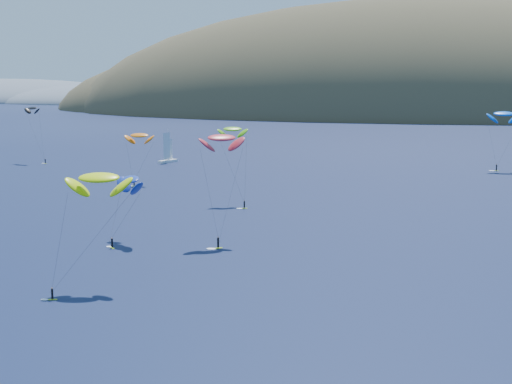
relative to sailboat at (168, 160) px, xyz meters
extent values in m
ellipsoid|color=#3D3526|center=(89.26, 369.68, -13.56)|extent=(600.00, 300.00, 210.00)
ellipsoid|color=#3D3526|center=(-70.74, 399.68, -8.16)|extent=(340.00, 240.00, 120.00)
ellipsoid|color=slate|center=(-410.74, 569.68, -4.56)|extent=(400.00, 240.00, 60.00)
ellipsoid|color=slate|center=(-270.74, 529.68, -3.60)|extent=(240.00, 180.00, 44.00)
cube|color=white|center=(0.00, -0.02, -0.58)|extent=(5.14, 8.33, 0.98)
cylinder|color=white|center=(0.00, 0.53, 5.10)|extent=(0.15, 0.15, 11.38)
cube|color=#A4D117|center=(8.71, -53.84, -0.92)|extent=(1.43, 0.52, 0.08)
cylinder|color=black|center=(8.71, -53.84, -0.04)|extent=(0.33, 0.33, 1.50)
sphere|color=#8C6047|center=(8.71, -53.84, 0.83)|extent=(0.25, 0.25, 0.25)
ellipsoid|color=orange|center=(8.55, -48.54, 12.65)|extent=(8.28, 4.35, 4.47)
cube|color=#A4D117|center=(35.47, -151.21, -0.93)|extent=(1.32, 0.66, 0.07)
cylinder|color=black|center=(35.47, -151.21, -0.13)|extent=(0.30, 0.30, 1.36)
sphere|color=#8C6047|center=(35.47, -151.21, 0.66)|extent=(0.23, 0.23, 0.23)
ellipsoid|color=#D1F209|center=(38.72, -142.07, 14.66)|extent=(9.82, 6.23, 5.07)
cube|color=#A4D117|center=(45.94, -80.16, -0.92)|extent=(1.50, 0.89, 0.08)
cylinder|color=black|center=(45.94, -80.16, -0.02)|extent=(0.34, 0.34, 1.54)
sphere|color=#8C6047|center=(45.94, -80.16, 0.88)|extent=(0.26, 0.26, 0.26)
ellipsoid|color=#61C413|center=(41.21, -71.83, 16.61)|extent=(7.53, 5.37, 3.82)
cube|color=#A4D117|center=(110.24, 0.36, -0.92)|extent=(1.67, 0.63, 0.09)
cylinder|color=black|center=(110.24, 0.36, 0.11)|extent=(0.38, 0.38, 1.75)
sphere|color=#8C6047|center=(110.24, 0.36, 1.12)|extent=(0.29, 0.29, 0.29)
ellipsoid|color=blue|center=(111.97, 3.27, 17.15)|extent=(10.47, 5.62, 5.62)
cube|color=#A4D117|center=(49.96, -118.30, -0.92)|extent=(1.56, 1.23, 0.09)
cylinder|color=black|center=(49.96, -118.30, 0.06)|extent=(0.37, 0.37, 1.68)
sphere|color=#8C6047|center=(49.96, -118.30, 1.04)|extent=(0.28, 0.28, 0.28)
ellipsoid|color=red|center=(48.86, -111.08, 17.99)|extent=(8.95, 7.65, 4.57)
cube|color=#A4D117|center=(31.59, -122.01, -0.92)|extent=(1.28, 1.30, 0.08)
cylinder|color=black|center=(31.59, -122.01, -0.04)|extent=(0.33, 0.33, 1.51)
sphere|color=#8C6047|center=(31.59, -122.01, 0.84)|extent=(0.25, 0.25, 0.25)
ellipsoid|color=#17309C|center=(32.38, -114.87, 10.35)|extent=(8.93, 8.98, 4.82)
cube|color=#A4D117|center=(-40.39, -12.31, -0.93)|extent=(1.38, 0.79, 0.07)
cylinder|color=black|center=(-40.39, -12.31, -0.09)|extent=(0.31, 0.31, 1.42)
sphere|color=#8C6047|center=(-40.39, -12.31, 0.73)|extent=(0.24, 0.24, 0.24)
ellipsoid|color=black|center=(-46.97, -7.65, 17.92)|extent=(7.25, 5.06, 3.69)
camera|label=1|loc=(81.97, -236.62, 29.18)|focal=50.00mm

